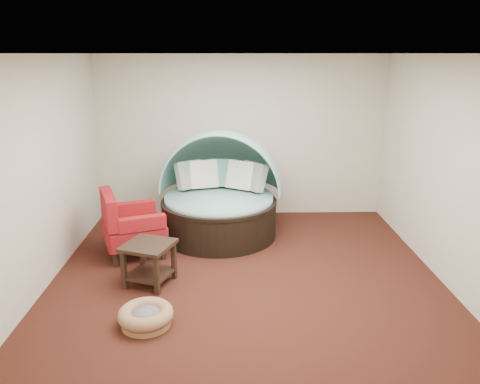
{
  "coord_description": "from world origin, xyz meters",
  "views": [
    {
      "loc": [
        -0.21,
        -5.59,
        2.8
      ],
      "look_at": [
        -0.06,
        0.6,
        0.96
      ],
      "focal_mm": 35.0,
      "sensor_mm": 36.0,
      "label": 1
    }
  ],
  "objects_px": {
    "canopy_daybed": "(220,187)",
    "side_table": "(149,258)",
    "red_armchair": "(130,226)",
    "pet_basket": "(146,316)"
  },
  "relations": [
    {
      "from": "red_armchair",
      "to": "canopy_daybed",
      "type": "bearing_deg",
      "value": 12.16
    },
    {
      "from": "canopy_daybed",
      "to": "red_armchair",
      "type": "bearing_deg",
      "value": -139.97
    },
    {
      "from": "canopy_daybed",
      "to": "pet_basket",
      "type": "distance_m",
      "value": 2.86
    },
    {
      "from": "red_armchair",
      "to": "pet_basket",
      "type": "bearing_deg",
      "value": -94.73
    },
    {
      "from": "red_armchair",
      "to": "side_table",
      "type": "relative_size",
      "value": 1.46
    },
    {
      "from": "red_armchair",
      "to": "side_table",
      "type": "bearing_deg",
      "value": -85.77
    },
    {
      "from": "canopy_daybed",
      "to": "side_table",
      "type": "xyz_separation_m",
      "value": [
        -0.86,
        -1.72,
        -0.42
      ]
    },
    {
      "from": "pet_basket",
      "to": "red_armchair",
      "type": "bearing_deg",
      "value": 105.84
    },
    {
      "from": "pet_basket",
      "to": "side_table",
      "type": "relative_size",
      "value": 0.96
    },
    {
      "from": "canopy_daybed",
      "to": "pet_basket",
      "type": "xyz_separation_m",
      "value": [
        -0.75,
        -2.67,
        -0.66
      ]
    }
  ]
}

